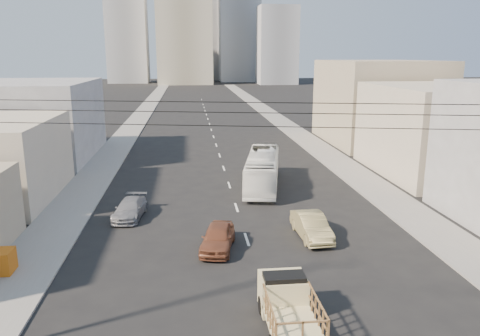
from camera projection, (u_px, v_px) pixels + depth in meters
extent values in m
cube|color=gray|center=(139.00, 118.00, 80.54)|extent=(3.50, 180.00, 0.12)
cube|color=gray|center=(273.00, 116.00, 83.04)|extent=(3.50, 180.00, 0.12)
cube|color=silver|center=(263.00, 288.00, 21.91)|extent=(0.15, 2.00, 0.01)
cube|color=silver|center=(247.00, 239.00, 27.71)|extent=(0.15, 2.00, 0.01)
cube|color=silver|center=(236.00, 207.00, 33.50)|extent=(0.15, 2.00, 0.01)
cube|color=silver|center=(229.00, 185.00, 39.30)|extent=(0.15, 2.00, 0.01)
cube|color=silver|center=(224.00, 168.00, 45.10)|extent=(0.15, 2.00, 0.01)
cube|color=silver|center=(220.00, 155.00, 50.89)|extent=(0.15, 2.00, 0.01)
cube|color=silver|center=(216.00, 145.00, 56.69)|extent=(0.15, 2.00, 0.01)
cube|color=silver|center=(214.00, 137.00, 62.48)|extent=(0.15, 2.00, 0.01)
cube|color=silver|center=(211.00, 130.00, 68.28)|extent=(0.15, 2.00, 0.01)
cube|color=silver|center=(209.00, 124.00, 74.08)|extent=(0.15, 2.00, 0.01)
cube|color=silver|center=(208.00, 119.00, 79.87)|extent=(0.15, 2.00, 0.01)
cube|color=silver|center=(206.00, 115.00, 85.67)|extent=(0.15, 2.00, 0.01)
cube|color=silver|center=(205.00, 111.00, 91.46)|extent=(0.15, 2.00, 0.01)
cube|color=silver|center=(204.00, 107.00, 97.26)|extent=(0.15, 2.00, 0.01)
cube|color=silver|center=(203.00, 104.00, 103.06)|extent=(0.15, 2.00, 0.01)
cube|color=silver|center=(202.00, 102.00, 108.85)|extent=(0.15, 2.00, 0.01)
cube|color=silver|center=(201.00, 99.00, 114.65)|extent=(0.15, 2.00, 0.01)
cube|color=beige|center=(293.00, 325.00, 17.69)|extent=(1.90, 3.00, 0.12)
cube|color=beige|center=(283.00, 293.00, 19.56)|extent=(1.90, 1.60, 1.50)
cube|color=black|center=(284.00, 283.00, 19.18)|extent=(1.70, 0.90, 0.70)
cylinder|color=black|center=(262.00, 305.00, 19.70)|extent=(0.25, 0.76, 0.76)
cylinder|color=black|center=(302.00, 303.00, 19.89)|extent=(0.25, 0.76, 0.76)
imported|color=white|center=(263.00, 170.00, 38.50)|extent=(4.49, 10.69, 2.90)
imported|color=brown|center=(218.00, 237.00, 26.15)|extent=(2.48, 4.38, 1.41)
imported|color=#918554|center=(311.00, 226.00, 27.85)|extent=(1.73, 4.45, 1.45)
imported|color=gray|center=(130.00, 209.00, 31.31)|extent=(2.26, 4.42, 1.23)
cylinder|color=black|center=(302.00, 103.00, 13.44)|extent=(23.01, 5.02, 0.02)
cylinder|color=black|center=(301.00, 113.00, 13.51)|extent=(23.01, 5.02, 0.02)
cylinder|color=black|center=(301.00, 127.00, 13.61)|extent=(23.01, 5.02, 0.02)
cube|color=beige|center=(441.00, 130.00, 42.37)|extent=(11.00, 14.00, 8.00)
cube|color=tan|center=(378.00, 102.00, 57.64)|extent=(12.00, 16.00, 10.00)
cube|color=gray|center=(32.00, 120.00, 48.84)|extent=(12.00, 16.00, 8.00)
cube|color=#9E947A|center=(184.00, 1.00, 170.92)|extent=(20.00, 20.00, 60.00)
cube|color=gray|center=(239.00, 31.00, 190.11)|extent=(16.00, 16.00, 40.00)
cube|color=gray|center=(128.00, 38.00, 181.29)|extent=(15.00, 15.00, 34.00)
cube|color=gray|center=(208.00, 28.00, 202.85)|extent=(18.00, 18.00, 44.00)
cube|color=gray|center=(277.00, 46.00, 173.48)|extent=(14.00, 14.00, 28.00)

